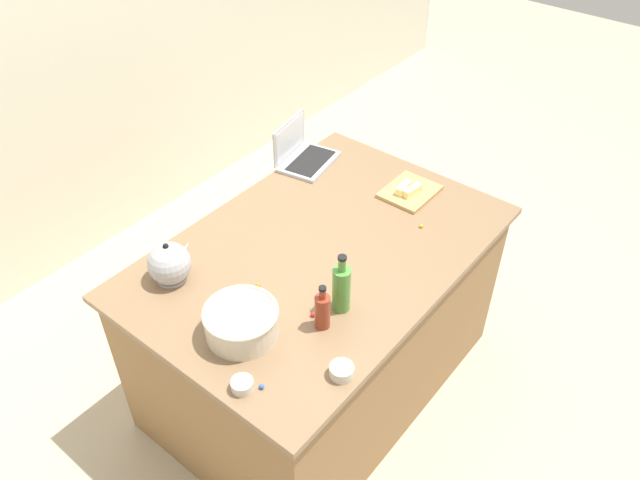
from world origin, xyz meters
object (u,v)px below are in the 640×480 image
object	(u,v)px
cutting_board	(410,192)
ramekin_small	(342,371)
laptop	(302,154)
kettle	(170,264)
ramekin_medium	(242,385)
butter_stick_left	(412,190)
mixing_bowl_large	(241,322)
bottle_soy	(322,311)
bottle_olive	(341,288)
butter_stick_right	(404,188)

from	to	relation	value
cutting_board	ramekin_small	bearing A→B (deg)	-159.32
laptop	kettle	bearing A→B (deg)	-171.70
kettle	ramekin_medium	size ratio (longest dim) A/B	2.68
laptop	butter_stick_left	distance (m)	0.62
mixing_bowl_large	bottle_soy	bearing A→B (deg)	-43.11
mixing_bowl_large	ramekin_medium	distance (m)	0.26
bottle_olive	ramekin_medium	size ratio (longest dim) A/B	3.37
mixing_bowl_large	butter_stick_left	bearing A→B (deg)	-1.13
butter_stick_right	ramekin_medium	distance (m)	1.34
kettle	mixing_bowl_large	bearing A→B (deg)	-94.75
kettle	ramekin_medium	distance (m)	0.66
bottle_olive	bottle_soy	bearing A→B (deg)	-179.13
cutting_board	bottle_olive	bearing A→B (deg)	-165.91
laptop	butter_stick_left	bearing A→B (deg)	-81.26
kettle	butter_stick_right	size ratio (longest dim) A/B	1.94
bottle_olive	cutting_board	world-z (taller)	bottle_olive
mixing_bowl_large	laptop	bearing A→B (deg)	29.26
mixing_bowl_large	ramekin_small	size ratio (longest dim) A/B	3.22
bottle_olive	kettle	distance (m)	0.72
laptop	bottle_soy	distance (m)	1.15
bottle_soy	ramekin_small	world-z (taller)	bottle_soy
cutting_board	ramekin_small	size ratio (longest dim) A/B	3.02
butter_stick_right	ramekin_medium	size ratio (longest dim) A/B	1.38
bottle_soy	butter_stick_right	size ratio (longest dim) A/B	1.84
butter_stick_left	ramekin_medium	size ratio (longest dim) A/B	1.38
bottle_olive	ramekin_small	world-z (taller)	bottle_olive
bottle_soy	ramekin_small	distance (m)	0.25
cutting_board	butter_stick_right	world-z (taller)	butter_stick_right
laptop	butter_stick_left	world-z (taller)	laptop
kettle	butter_stick_left	xyz separation A→B (m)	(1.11, -0.46, -0.04)
bottle_olive	cutting_board	bearing A→B (deg)	14.09
ramekin_small	ramekin_medium	world-z (taller)	ramekin_small
kettle	bottle_soy	bearing A→B (deg)	-74.05
ramekin_small	ramekin_medium	size ratio (longest dim) A/B	1.11
bottle_olive	ramekin_medium	world-z (taller)	bottle_olive
kettle	butter_stick_right	world-z (taller)	kettle
butter_stick_right	laptop	bearing A→B (deg)	98.76
bottle_soy	kettle	size ratio (longest dim) A/B	0.95
ramekin_small	laptop	bearing A→B (deg)	45.76
bottle_soy	ramekin_medium	size ratio (longest dim) A/B	2.53
bottle_olive	butter_stick_left	bearing A→B (deg)	12.85
mixing_bowl_large	bottle_soy	size ratio (longest dim) A/B	1.41
butter_stick_left	cutting_board	bearing A→B (deg)	53.77
bottle_soy	butter_stick_left	xyz separation A→B (m)	(0.92, 0.19, -0.04)
kettle	butter_stick_right	bearing A→B (deg)	-20.80
laptop	butter_stick_left	xyz separation A→B (m)	(0.09, -0.61, -0.01)
butter_stick_left	kettle	bearing A→B (deg)	157.31
kettle	butter_stick_left	bearing A→B (deg)	-22.69
kettle	cutting_board	bearing A→B (deg)	-21.41
cutting_board	ramekin_medium	size ratio (longest dim) A/B	3.36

